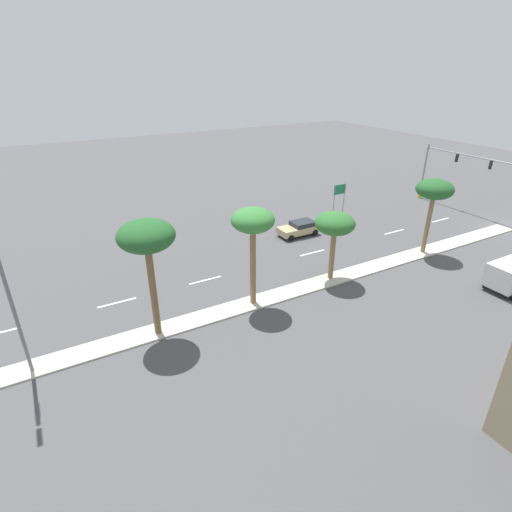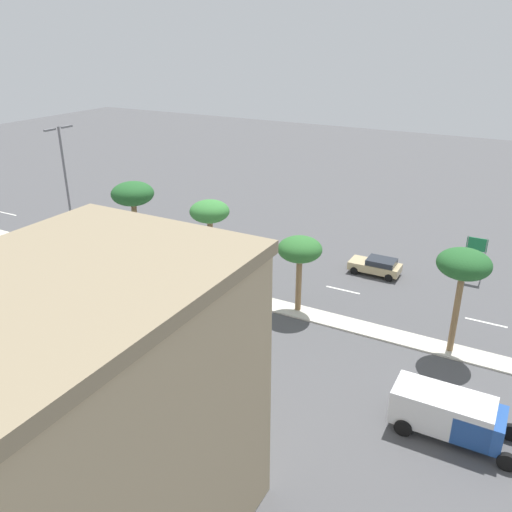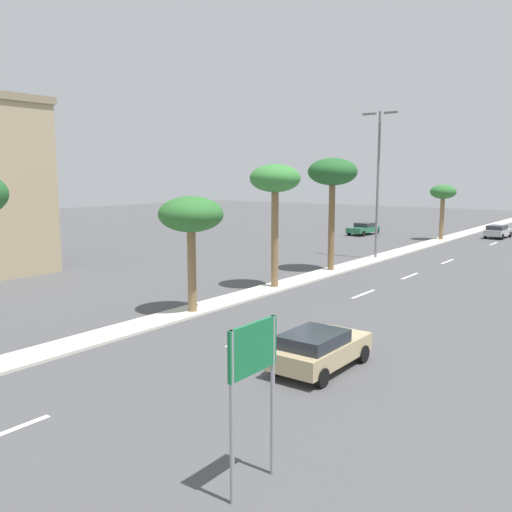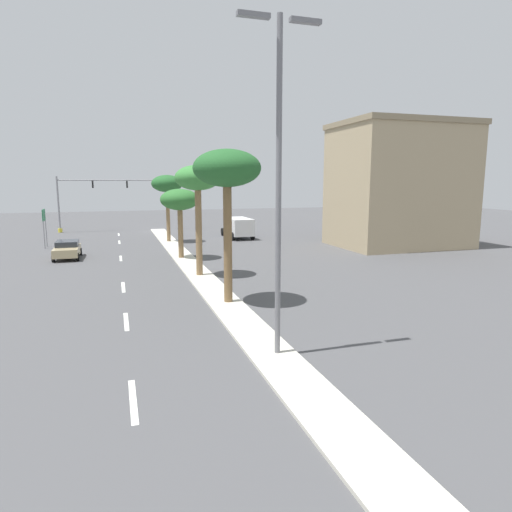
# 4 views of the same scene
# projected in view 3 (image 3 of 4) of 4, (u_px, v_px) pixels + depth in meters

# --- Properties ---
(ground_plane) EXTENTS (160.00, 160.00, 0.00)m
(ground_plane) POSITION_uv_depth(u_px,v_px,m) (328.00, 273.00, 38.19)
(ground_plane) COLOR #4C4C4F
(median_curb) EXTENTS (1.80, 96.56, 0.12)m
(median_curb) POSITION_uv_depth(u_px,v_px,m) (391.00, 254.00, 46.68)
(median_curb) COLOR beige
(median_curb) RESTS_ON ground
(lane_stripe_rear) EXTENTS (0.20, 2.80, 0.01)m
(lane_stripe_rear) POSITION_uv_depth(u_px,v_px,m) (1.00, 434.00, 14.45)
(lane_stripe_rear) COLOR silver
(lane_stripe_rear) RESTS_ON ground
(lane_stripe_near) EXTENTS (0.20, 2.80, 0.01)m
(lane_stripe_near) POSITION_uv_depth(u_px,v_px,m) (248.00, 339.00, 22.86)
(lane_stripe_near) COLOR silver
(lane_stripe_near) RESTS_ON ground
(lane_stripe_left) EXTENTS (0.20, 2.80, 0.01)m
(lane_stripe_left) POSITION_uv_depth(u_px,v_px,m) (363.00, 294.00, 31.42)
(lane_stripe_left) COLOR silver
(lane_stripe_left) RESTS_ON ground
(lane_stripe_mid) EXTENTS (0.20, 2.80, 0.01)m
(lane_stripe_mid) POSITION_uv_depth(u_px,v_px,m) (410.00, 276.00, 36.99)
(lane_stripe_mid) COLOR silver
(lane_stripe_mid) RESTS_ON ground
(lane_stripe_trailing) EXTENTS (0.20, 2.80, 0.01)m
(lane_stripe_trailing) POSITION_uv_depth(u_px,v_px,m) (447.00, 262.00, 43.17)
(lane_stripe_trailing) COLOR silver
(lane_stripe_trailing) RESTS_ON ground
(lane_stripe_far) EXTENTS (0.20, 2.80, 0.01)m
(lane_stripe_far) POSITION_uv_depth(u_px,v_px,m) (494.00, 244.00, 54.38)
(lane_stripe_far) COLOR silver
(lane_stripe_far) RESTS_ON ground
(directional_road_sign) EXTENTS (0.10, 1.60, 3.71)m
(directional_road_sign) POSITION_uv_depth(u_px,v_px,m) (253.00, 369.00, 11.58)
(directional_road_sign) COLOR gray
(directional_road_sign) RESTS_ON ground
(palm_tree_front) EXTENTS (3.14, 3.14, 5.63)m
(palm_tree_front) POSITION_uv_depth(u_px,v_px,m) (191.00, 217.00, 26.38)
(palm_tree_front) COLOR olive
(palm_tree_front) RESTS_ON median_curb
(palm_tree_near) EXTENTS (2.98, 2.98, 7.26)m
(palm_tree_near) POSITION_uv_depth(u_px,v_px,m) (275.00, 182.00, 32.08)
(palm_tree_near) COLOR olive
(palm_tree_near) RESTS_ON median_curb
(palm_tree_leading) EXTENTS (3.42, 3.42, 7.79)m
(palm_tree_leading) POSITION_uv_depth(u_px,v_px,m) (333.00, 174.00, 37.83)
(palm_tree_leading) COLOR brown
(palm_tree_leading) RESTS_ON median_curb
(palm_tree_center) EXTENTS (2.62, 2.62, 5.62)m
(palm_tree_center) POSITION_uv_depth(u_px,v_px,m) (443.00, 194.00, 56.52)
(palm_tree_center) COLOR olive
(palm_tree_center) RESTS_ON median_curb
(street_lamp_inboard) EXTENTS (2.90, 0.24, 11.56)m
(street_lamp_inboard) POSITION_uv_depth(u_px,v_px,m) (378.00, 175.00, 43.70)
(street_lamp_inboard) COLOR slate
(street_lamp_inboard) RESTS_ON median_curb
(sedan_tan_outboard) EXTENTS (2.03, 4.23, 1.43)m
(sedan_tan_outboard) POSITION_uv_depth(u_px,v_px,m) (319.00, 348.00, 19.15)
(sedan_tan_outboard) COLOR tan
(sedan_tan_outboard) RESTS_ON ground
(sedan_green_inboard) EXTENTS (2.24, 4.59, 1.36)m
(sedan_green_inboard) POSITION_uv_depth(u_px,v_px,m) (364.00, 228.00, 62.52)
(sedan_green_inboard) COLOR #287047
(sedan_green_inboard) RESTS_ON ground
(sedan_silver_right) EXTENTS (2.09, 4.26, 1.40)m
(sedan_silver_right) POSITION_uv_depth(u_px,v_px,m) (498.00, 231.00, 59.09)
(sedan_silver_right) COLOR #B2B2B7
(sedan_silver_right) RESTS_ON ground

